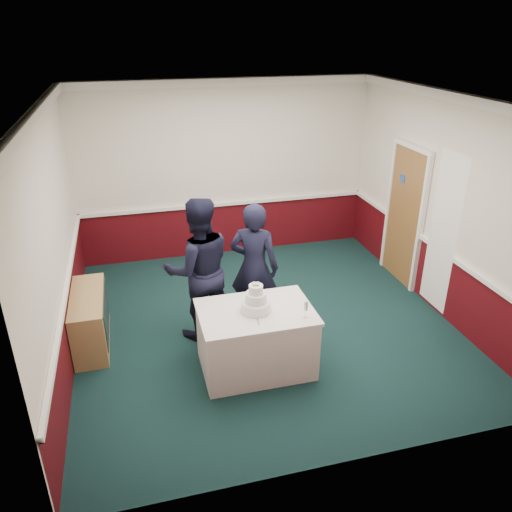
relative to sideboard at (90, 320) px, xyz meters
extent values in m
plane|color=#112A29|center=(2.28, -0.14, -0.35)|extent=(5.00, 5.00, 0.00)
cube|color=silver|center=(2.28, 2.34, 1.15)|extent=(5.00, 0.05, 3.00)
cube|color=silver|center=(-0.20, -0.14, 1.15)|extent=(0.05, 5.00, 3.00)
cube|color=silver|center=(4.75, -0.14, 1.15)|extent=(0.05, 5.00, 3.00)
cube|color=white|center=(2.28, -0.14, 2.62)|extent=(5.00, 5.00, 0.05)
cube|color=#48090F|center=(2.28, 2.34, 0.10)|extent=(5.00, 0.02, 0.90)
cube|color=white|center=(2.28, 2.33, 0.57)|extent=(4.98, 0.05, 0.06)
cube|color=white|center=(2.28, 2.32, 2.58)|extent=(5.00, 0.08, 0.12)
cube|color=olive|center=(4.74, 0.66, 0.70)|extent=(0.05, 0.90, 2.10)
cube|color=#234799|center=(4.71, 0.81, 1.27)|extent=(0.01, 0.12, 0.12)
cube|color=white|center=(4.70, -0.39, 0.85)|extent=(0.02, 0.60, 2.20)
cube|color=tan|center=(0.00, 0.00, 0.00)|extent=(0.40, 1.20, 0.70)
cube|color=black|center=(0.20, 0.00, 0.05)|extent=(0.01, 1.00, 0.50)
cube|color=white|center=(1.91, -1.02, 0.03)|extent=(1.28, 0.88, 0.76)
cube|color=white|center=(1.91, -1.02, 0.42)|extent=(1.32, 0.92, 0.04)
cylinder|color=white|center=(1.91, -1.02, 0.50)|extent=(0.34, 0.34, 0.12)
cylinder|color=silver|center=(1.91, -1.02, 0.45)|extent=(0.35, 0.35, 0.03)
cylinder|color=white|center=(1.91, -1.02, 0.61)|extent=(0.24, 0.24, 0.11)
cylinder|color=silver|center=(1.91, -1.02, 0.57)|extent=(0.25, 0.25, 0.02)
cylinder|color=white|center=(1.91, -1.02, 0.72)|extent=(0.16, 0.16, 0.10)
cylinder|color=silver|center=(1.91, -1.02, 0.68)|extent=(0.17, 0.17, 0.02)
sphere|color=#EDE5C9|center=(1.91, -1.02, 0.79)|extent=(0.03, 0.03, 0.03)
sphere|color=#EDE5C9|center=(1.94, -1.01, 0.79)|extent=(0.03, 0.03, 0.03)
sphere|color=#EDE5C9|center=(1.89, -1.00, 0.79)|extent=(0.03, 0.03, 0.03)
sphere|color=#EDE5C9|center=(1.93, -1.04, 0.79)|extent=(0.03, 0.03, 0.03)
sphere|color=#EDE5C9|center=(1.89, -1.03, 0.79)|extent=(0.03, 0.03, 0.03)
cube|color=silver|center=(1.88, -1.22, 0.44)|extent=(0.05, 0.22, 0.00)
cylinder|color=silver|center=(2.41, -1.30, 0.44)|extent=(0.05, 0.05, 0.01)
cylinder|color=silver|center=(2.41, -1.30, 0.49)|extent=(0.01, 0.01, 0.09)
cylinder|color=silver|center=(2.41, -1.30, 0.59)|extent=(0.04, 0.04, 0.11)
imported|color=black|center=(1.40, -0.13, 0.60)|extent=(0.97, 0.78, 1.90)
imported|color=black|center=(2.13, -0.13, 0.53)|extent=(0.77, 0.67, 1.77)
camera|label=1|loc=(0.67, -5.76, 3.44)|focal=35.00mm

